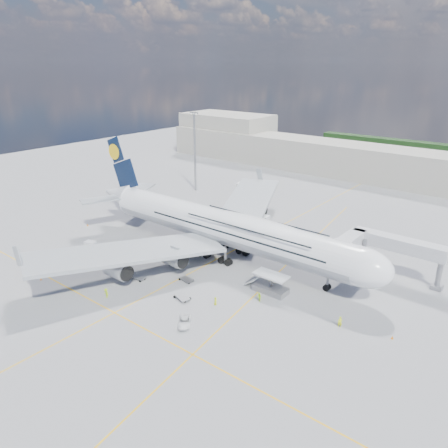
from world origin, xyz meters
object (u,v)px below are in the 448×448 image
Objects in this scene: jet_bridge at (378,245)px; baggage_tug at (181,261)px; cone_nose at (392,337)px; crew_wing at (109,264)px; crew_van at (215,301)px; crew_tug at (106,293)px; dolly_row_a at (91,245)px; cone_wing_left_inner at (215,233)px; cone_wing_right_inner at (157,254)px; service_van at (184,322)px; dolly_nose_near at (186,279)px; crew_nose at (340,322)px; dolly_nose_far at (182,297)px; cone_wing_right_outer at (41,279)px; light_mast at (195,151)px; catering_truck_inner at (261,223)px; catering_truck_outer at (247,191)px; dolly_row_c at (177,265)px; cargo_loader at (270,286)px; airliner at (224,227)px; dolly_row_b at (138,278)px; cone_tail at (88,225)px; crew_loader at (259,297)px; cone_wing_left_outer at (222,213)px; dolly_back at (143,241)px.

jet_bridge is 5.75× the size of baggage_tug.
crew_wing is at bearing -167.67° from cone_nose.
crew_tug is at bearing 95.70° from crew_van.
dolly_row_a is 23.17m from crew_tug.
crew_tug is 3.13× the size of cone_wing_left_inner.
crew_tug is at bearing -70.51° from cone_wing_right_inner.
service_van is 28.89m from cone_wing_right_inner.
jet_bridge is 5.67× the size of dolly_nose_near.
crew_van is 2.80× the size of cone_nose.
dolly_nose_far is at bearing 172.58° from crew_nose.
light_mast is at bearing 105.95° from cone_wing_right_outer.
crew_tug is at bearing -82.71° from cone_wing_left_inner.
cone_wing_right_inner is (-51.82, -1.22, 0.03)m from cone_nose.
cone_wing_left_inner is at bearing 42.51° from dolly_row_a.
cone_wing_left_inner is (-7.69, -9.37, -1.56)m from catering_truck_inner.
dolly_row_a is 15.74m from cone_wing_right_outer.
jet_bridge is at bearing 25.39° from cone_wing_right_inner.
dolly_nose_far is 0.49× the size of catering_truck_outer.
dolly_row_c is at bearing 100.40° from service_van.
dolly_row_c is (-21.13, -3.34, -0.87)m from cargo_loader.
airliner is 25.45× the size of dolly_row_b.
light_mast is at bearing 19.06° from crew_van.
jet_bridge is 31.83× the size of cone_wing_left_inner.
catering_truck_inner is 1.62× the size of service_van.
dolly_row_c is 6.14× the size of cone_tail.
cone_wing_right_outer is 0.78× the size of cone_tail.
cone_wing_left_inner reaches higher than cone_nose.
cone_tail is (-17.15, -47.35, -1.68)m from catering_truck_outer.
cone_wing_right_inner is at bearing 108.24° from service_van.
cargo_loader is at bearing -3.38° from baggage_tug.
dolly_nose_far is 65.33m from catering_truck_outer.
dolly_row_c is 2.19× the size of crew_loader.
catering_truck_outer reaches higher than dolly_nose_far.
dolly_nose_near is at bearing -8.34° from cone_tail.
dolly_row_b is 24.78m from crew_loader.
crew_wing is at bearing 69.59° from crew_van.
cone_wing_left_outer is 1.00× the size of cone_tail.
cone_wing_right_outer is at bearing -147.10° from cargo_loader.
cone_wing_right_inner is at bearing 109.76° from dolly_row_b.
light_mast is at bearing 142.63° from dolly_nose_near.
dolly_row_c is at bearing 162.84° from dolly_nose_near.
crew_tug reaches higher than service_van.
jet_bridge is 39.93m from baggage_tug.
jet_bridge is 0.74× the size of light_mast.
crew_nose is 1.31× the size of crew_van.
airliner reaches higher than catering_truck_outer.
catering_truck_outer reaches higher than cone_tail.
dolly_back is 1.60× the size of crew_loader.
cone_wing_left_outer is at bearing 11.75° from crew_van.
dolly_nose_far is 27.93m from crew_nose.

